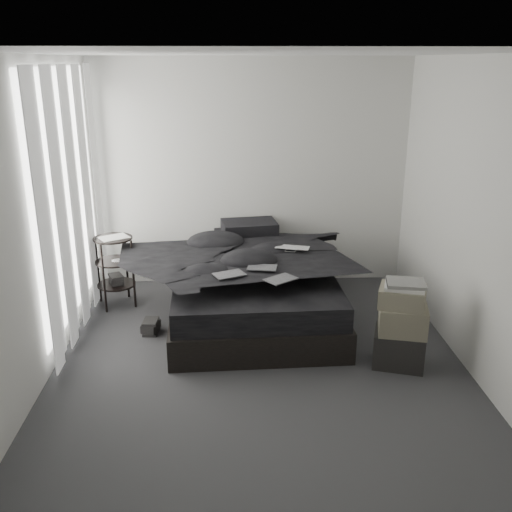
{
  "coord_description": "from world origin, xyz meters",
  "views": [
    {
      "loc": [
        -0.22,
        -4.43,
        2.55
      ],
      "look_at": [
        0.0,
        0.8,
        0.75
      ],
      "focal_mm": 40.0,
      "sensor_mm": 36.0,
      "label": 1
    }
  ],
  "objects_px": {
    "bed": "(253,304)",
    "laptop": "(292,242)",
    "side_stand": "(116,272)",
    "box_lower": "(399,348)"
  },
  "relations": [
    {
      "from": "bed",
      "to": "box_lower",
      "type": "height_order",
      "value": "box_lower"
    },
    {
      "from": "bed",
      "to": "laptop",
      "type": "bearing_deg",
      "value": 7.5
    },
    {
      "from": "bed",
      "to": "laptop",
      "type": "height_order",
      "value": "laptop"
    },
    {
      "from": "side_stand",
      "to": "box_lower",
      "type": "xyz_separation_m",
      "value": [
        2.72,
        -1.44,
        -0.22
      ]
    },
    {
      "from": "laptop",
      "to": "side_stand",
      "type": "xyz_separation_m",
      "value": [
        -1.87,
        0.32,
        -0.41
      ]
    },
    {
      "from": "bed",
      "to": "laptop",
      "type": "xyz_separation_m",
      "value": [
        0.4,
        0.07,
        0.64
      ]
    },
    {
      "from": "bed",
      "to": "side_stand",
      "type": "relative_size",
      "value": 2.85
    },
    {
      "from": "laptop",
      "to": "bed",
      "type": "bearing_deg",
      "value": -154.5
    },
    {
      "from": "bed",
      "to": "box_lower",
      "type": "bearing_deg",
      "value": -42.34
    },
    {
      "from": "laptop",
      "to": "side_stand",
      "type": "bearing_deg",
      "value": -174.13
    }
  ]
}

